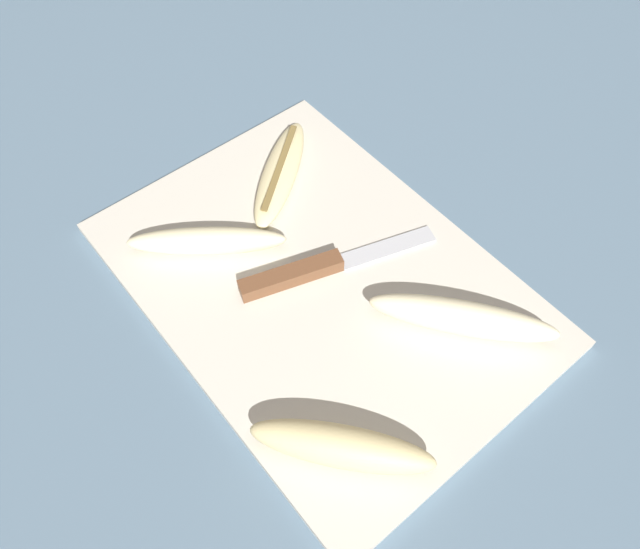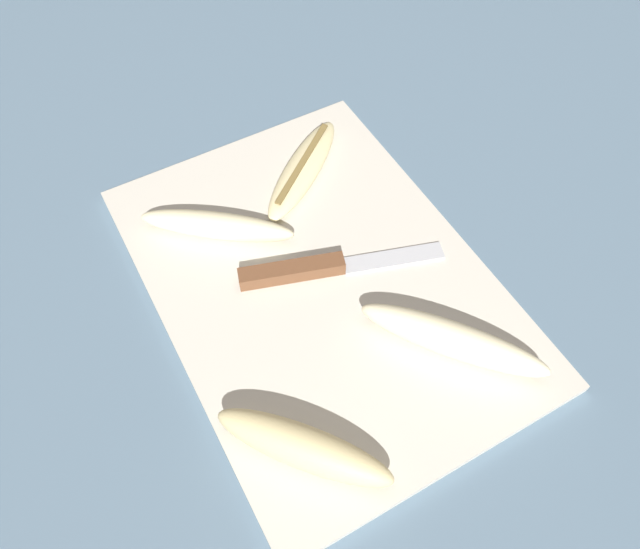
% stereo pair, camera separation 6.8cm
% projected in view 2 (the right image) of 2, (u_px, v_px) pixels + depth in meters
% --- Properties ---
extents(ground_plane, '(4.00, 4.00, 0.00)m').
position_uv_depth(ground_plane, '(320.00, 285.00, 0.70)').
color(ground_plane, slate).
extents(cutting_board, '(0.48, 0.34, 0.01)m').
position_uv_depth(cutting_board, '(320.00, 283.00, 0.69)').
color(cutting_board, beige).
rests_on(cutting_board, ground_plane).
extents(knife, '(0.09, 0.23, 0.02)m').
position_uv_depth(knife, '(308.00, 269.00, 0.69)').
color(knife, brown).
rests_on(knife, cutting_board).
extents(banana_pale_long, '(0.14, 0.16, 0.03)m').
position_uv_depth(banana_pale_long, '(217.00, 226.00, 0.71)').
color(banana_pale_long, beige).
rests_on(banana_pale_long, cutting_board).
extents(banana_bright_far, '(0.18, 0.15, 0.04)m').
position_uv_depth(banana_bright_far, '(453.00, 340.00, 0.63)').
color(banana_bright_far, beige).
rests_on(banana_bright_far, cutting_board).
extents(banana_mellow_near, '(0.16, 0.14, 0.04)m').
position_uv_depth(banana_mellow_near, '(303.00, 447.00, 0.56)').
color(banana_mellow_near, beige).
rests_on(banana_mellow_near, cutting_board).
extents(banana_soft_right, '(0.14, 0.17, 0.02)m').
position_uv_depth(banana_soft_right, '(303.00, 169.00, 0.77)').
color(banana_soft_right, beige).
rests_on(banana_soft_right, cutting_board).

